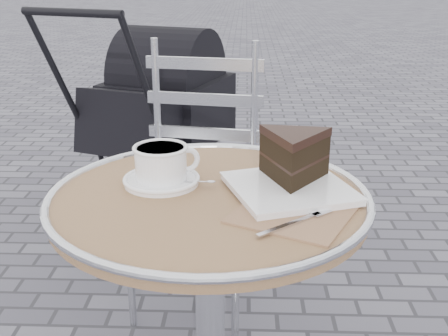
{
  "coord_description": "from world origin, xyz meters",
  "views": [
    {
      "loc": [
        0.08,
        -1.14,
        1.22
      ],
      "look_at": [
        0.03,
        0.04,
        0.78
      ],
      "focal_mm": 45.0,
      "sensor_mm": 36.0,
      "label": 1
    }
  ],
  "objects_px": {
    "cafe_table": "(210,260)",
    "baby_stroller": "(159,121)",
    "cake_plate_set": "(293,163)",
    "bistro_chair": "(200,145)",
    "cappuccino_set": "(162,167)"
  },
  "relations": [
    {
      "from": "cafe_table",
      "to": "cake_plate_set",
      "type": "xyz_separation_m",
      "value": [
        0.19,
        0.04,
        0.23
      ]
    },
    {
      "from": "cappuccino_set",
      "to": "bistro_chair",
      "type": "height_order",
      "value": "bistro_chair"
    },
    {
      "from": "cafe_table",
      "to": "bistro_chair",
      "type": "distance_m",
      "value": 0.78
    },
    {
      "from": "cafe_table",
      "to": "cake_plate_set",
      "type": "bearing_deg",
      "value": 12.88
    },
    {
      "from": "bistro_chair",
      "to": "cappuccino_set",
      "type": "bearing_deg",
      "value": -83.35
    },
    {
      "from": "baby_stroller",
      "to": "cake_plate_set",
      "type": "bearing_deg",
      "value": -50.35
    },
    {
      "from": "cafe_table",
      "to": "baby_stroller",
      "type": "relative_size",
      "value": 0.67
    },
    {
      "from": "bistro_chair",
      "to": "cafe_table",
      "type": "bearing_deg",
      "value": -74.9
    },
    {
      "from": "bistro_chair",
      "to": "cake_plate_set",
      "type": "bearing_deg",
      "value": -60.84
    },
    {
      "from": "cafe_table",
      "to": "cappuccino_set",
      "type": "relative_size",
      "value": 3.62
    },
    {
      "from": "bistro_chair",
      "to": "baby_stroller",
      "type": "bearing_deg",
      "value": 118.79
    },
    {
      "from": "cafe_table",
      "to": "baby_stroller",
      "type": "distance_m",
      "value": 1.56
    },
    {
      "from": "bistro_chair",
      "to": "baby_stroller",
      "type": "relative_size",
      "value": 0.87
    },
    {
      "from": "cafe_table",
      "to": "cake_plate_set",
      "type": "relative_size",
      "value": 1.77
    },
    {
      "from": "cappuccino_set",
      "to": "cake_plate_set",
      "type": "bearing_deg",
      "value": -28.26
    }
  ]
}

